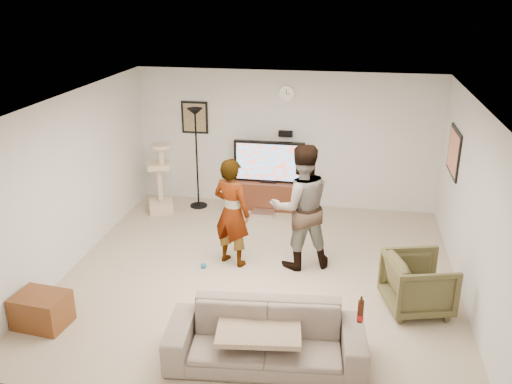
% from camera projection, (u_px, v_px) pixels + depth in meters
% --- Properties ---
extents(floor, '(5.50, 5.50, 0.02)m').
position_uv_depth(floor, '(260.00, 274.00, 7.84)').
color(floor, tan).
rests_on(floor, ground).
extents(ceiling, '(5.50, 5.50, 0.02)m').
position_uv_depth(ceiling, '(261.00, 101.00, 6.95)').
color(ceiling, white).
rests_on(ceiling, wall_back).
extents(wall_back, '(5.50, 0.04, 2.50)m').
position_uv_depth(wall_back, '(286.00, 140.00, 9.93)').
color(wall_back, silver).
rests_on(wall_back, floor).
extents(wall_front, '(5.50, 0.04, 2.50)m').
position_uv_depth(wall_front, '(209.00, 301.00, 4.87)').
color(wall_front, silver).
rests_on(wall_front, floor).
extents(wall_left, '(0.04, 5.50, 2.50)m').
position_uv_depth(wall_left, '(73.00, 181.00, 7.85)').
color(wall_left, silver).
rests_on(wall_left, floor).
extents(wall_right, '(0.04, 5.50, 2.50)m').
position_uv_depth(wall_right, '(473.00, 206.00, 6.94)').
color(wall_right, silver).
rests_on(wall_right, floor).
extents(wall_clock, '(0.26, 0.04, 0.26)m').
position_uv_depth(wall_clock, '(287.00, 94.00, 9.60)').
color(wall_clock, silver).
rests_on(wall_clock, wall_back).
extents(wall_speaker, '(0.25, 0.10, 0.10)m').
position_uv_depth(wall_speaker, '(286.00, 134.00, 9.82)').
color(wall_speaker, black).
rests_on(wall_speaker, wall_back).
extents(picture_back, '(0.42, 0.03, 0.52)m').
position_uv_depth(picture_back, '(195.00, 117.00, 10.06)').
color(picture_back, olive).
rests_on(picture_back, wall_back).
extents(picture_right, '(0.03, 0.78, 0.62)m').
position_uv_depth(picture_right, '(454.00, 152.00, 8.33)').
color(picture_right, '#DB8161').
rests_on(picture_right, wall_right).
extents(tv_stand, '(1.23, 0.45, 0.51)m').
position_uv_depth(tv_stand, '(269.00, 194.00, 10.10)').
color(tv_stand, '#472113').
rests_on(tv_stand, floor).
extents(console_box, '(0.40, 0.30, 0.07)m').
position_uv_depth(console_box, '(263.00, 214.00, 9.82)').
color(console_box, silver).
rests_on(console_box, floor).
extents(tv, '(1.28, 0.08, 0.76)m').
position_uv_depth(tv, '(269.00, 162.00, 9.87)').
color(tv, black).
rests_on(tv, tv_stand).
extents(tv_screen, '(1.18, 0.01, 0.67)m').
position_uv_depth(tv_screen, '(269.00, 162.00, 9.83)').
color(tv_screen, '#19ADFE').
rests_on(tv_screen, tv).
extents(floor_lamp, '(0.32, 0.32, 1.85)m').
position_uv_depth(floor_lamp, '(197.00, 159.00, 9.91)').
color(floor_lamp, black).
rests_on(floor_lamp, floor).
extents(cat_tree, '(0.54, 0.54, 1.30)m').
position_uv_depth(cat_tree, '(159.00, 178.00, 9.77)').
color(cat_tree, '#CDB491').
rests_on(cat_tree, floor).
extents(person_left, '(0.70, 0.59, 1.63)m').
position_uv_depth(person_left, '(232.00, 212.00, 7.88)').
color(person_left, '#A4A7BB').
rests_on(person_left, floor).
extents(person_right, '(1.10, 0.98, 1.86)m').
position_uv_depth(person_right, '(301.00, 207.00, 7.77)').
color(person_right, teal).
rests_on(person_right, floor).
extents(sofa, '(2.21, 1.03, 0.63)m').
position_uv_depth(sofa, '(266.00, 337.00, 5.92)').
color(sofa, '#74655B').
rests_on(sofa, floor).
extents(throw_blanket, '(0.98, 0.81, 0.06)m').
position_uv_depth(throw_blanket, '(259.00, 328.00, 5.89)').
color(throw_blanket, tan).
rests_on(throw_blanket, sofa).
extents(beer_bottle, '(0.06, 0.06, 0.25)m').
position_uv_depth(beer_bottle, '(361.00, 311.00, 5.60)').
color(beer_bottle, '#381509').
rests_on(beer_bottle, sofa).
extents(armchair, '(0.97, 0.95, 0.72)m').
position_uv_depth(armchair, '(418.00, 284.00, 6.88)').
color(armchair, '#4A4528').
rests_on(armchair, floor).
extents(side_table, '(0.66, 0.52, 0.41)m').
position_uv_depth(side_table, '(42.00, 310.00, 6.60)').
color(side_table, '#592E14').
rests_on(side_table, floor).
extents(toy_ball, '(0.08, 0.08, 0.08)m').
position_uv_depth(toy_ball, '(204.00, 265.00, 7.99)').
color(toy_ball, '#1C6CA2').
rests_on(toy_ball, floor).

